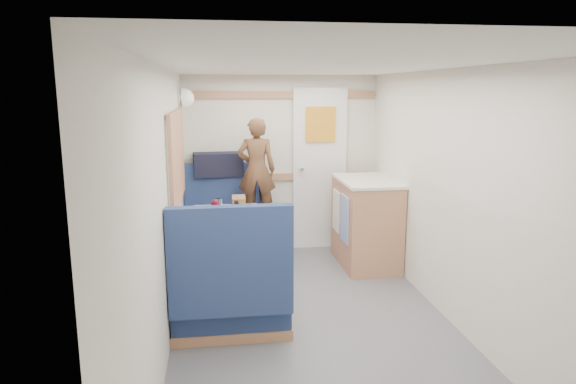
{
  "coord_description": "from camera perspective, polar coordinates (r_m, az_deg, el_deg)",
  "views": [
    {
      "loc": [
        -0.73,
        -3.54,
        1.84
      ],
      "look_at": [
        -0.11,
        0.9,
        0.94
      ],
      "focal_mm": 32.0,
      "sensor_mm": 36.0,
      "label": 1
    }
  ],
  "objects": [
    {
      "name": "side_window",
      "position": [
        4.59,
        -12.33,
        3.7
      ],
      "size": [
        0.04,
        1.3,
        0.72
      ],
      "primitive_type": "cube",
      "color": "gray",
      "rests_on": "wall_left"
    },
    {
      "name": "ledge",
      "position": [
        5.74,
        -7.1,
        1.63
      ],
      "size": [
        0.9,
        0.14,
        0.04
      ],
      "primitive_type": "cube",
      "color": "#A7694B",
      "rests_on": "bench_far"
    },
    {
      "name": "salt_grinder",
      "position": [
        4.57,
        -6.1,
        -2.25
      ],
      "size": [
        0.04,
        0.04,
        0.1
      ],
      "primitive_type": "cylinder",
      "color": "white",
      "rests_on": "dinette_table"
    },
    {
      "name": "wine_glass",
      "position": [
        4.57,
        -8.09,
        -1.36
      ],
      "size": [
        0.08,
        0.08,
        0.17
      ],
      "color": "white",
      "rests_on": "dinette_table"
    },
    {
      "name": "rear_door",
      "position": [
        5.94,
        3.53,
        2.92
      ],
      "size": [
        0.62,
        0.12,
        1.86
      ],
      "color": "white",
      "rests_on": "wall_back"
    },
    {
      "name": "bread_loaf",
      "position": [
        4.99,
        -5.5,
        -1.09
      ],
      "size": [
        0.13,
        0.24,
        0.1
      ],
      "primitive_type": "cube",
      "rotation": [
        0.0,
        0.0,
        -0.03
      ],
      "color": "olive",
      "rests_on": "dinette_table"
    },
    {
      "name": "orange_fruit",
      "position": [
        4.66,
        -4.04,
        -1.9
      ],
      "size": [
        0.07,
        0.07,
        0.07
      ],
      "primitive_type": "sphere",
      "color": "#D45B09",
      "rests_on": "tray"
    },
    {
      "name": "bench_near",
      "position": [
        3.99,
        -6.36,
        -11.44
      ],
      "size": [
        0.9,
        0.59,
        1.05
      ],
      "color": "navy",
      "rests_on": "floor"
    },
    {
      "name": "galley_counter",
      "position": [
        5.5,
        8.63,
        -3.26
      ],
      "size": [
        0.57,
        0.92,
        0.92
      ],
      "color": "#A7694B",
      "rests_on": "floor"
    },
    {
      "name": "beer_glass",
      "position": [
        4.61,
        -4.21,
        -2.05
      ],
      "size": [
        0.07,
        0.07,
        0.11
      ],
      "primitive_type": "cylinder",
      "color": "#935815",
      "rests_on": "dinette_table"
    },
    {
      "name": "dome_light",
      "position": [
        5.4,
        -11.48,
        10.16
      ],
      "size": [
        0.2,
        0.2,
        0.2
      ],
      "primitive_type": "sphere",
      "color": "white",
      "rests_on": "wall_left"
    },
    {
      "name": "pepper_grinder",
      "position": [
        4.79,
        -5.76,
        -1.58
      ],
      "size": [
        0.04,
        0.04,
        0.11
      ],
      "primitive_type": "cylinder",
      "color": "black",
      "rests_on": "dinette_table"
    },
    {
      "name": "wall_right",
      "position": [
        4.08,
        18.89,
        -1.16
      ],
      "size": [
        0.02,
        4.5,
        2.0
      ],
      "primitive_type": "cube",
      "color": "silver",
      "rests_on": "floor"
    },
    {
      "name": "ceiling",
      "position": [
        3.62,
        3.75,
        13.86
      ],
      "size": [
        4.5,
        4.5,
        0.0
      ],
      "primitive_type": "plane",
      "rotation": [
        3.14,
        0.0,
        0.0
      ],
      "color": "silver",
      "rests_on": "wall_back"
    },
    {
      "name": "person",
      "position": [
        5.44,
        -3.51,
        2.48
      ],
      "size": [
        0.43,
        0.3,
        1.11
      ],
      "primitive_type": "imported",
      "rotation": [
        0.0,
        0.0,
        3.04
      ],
      "color": "brown",
      "rests_on": "bench_far"
    },
    {
      "name": "wall_left",
      "position": [
        3.66,
        -13.59,
        -2.24
      ],
      "size": [
        0.02,
        4.5,
        2.0
      ],
      "primitive_type": "cube",
      "color": "silver",
      "rests_on": "floor"
    },
    {
      "name": "floor",
      "position": [
        4.06,
        3.37,
        -15.64
      ],
      "size": [
        4.5,
        4.5,
        0.0
      ],
      "primitive_type": "plane",
      "color": "#515156",
      "rests_on": "ground"
    },
    {
      "name": "oak_trim_high",
      "position": [
        5.82,
        -0.82,
        10.74
      ],
      "size": [
        2.15,
        0.02,
        0.08
      ],
      "primitive_type": "cube",
      "color": "#A7694B",
      "rests_on": "wall_back"
    },
    {
      "name": "tray",
      "position": [
        4.59,
        -6.37,
        -2.72
      ],
      "size": [
        0.34,
        0.4,
        0.02
      ],
      "primitive_type": "cube",
      "rotation": [
        0.0,
        0.0,
        0.26
      ],
      "color": "silver",
      "rests_on": "dinette_table"
    },
    {
      "name": "dinette_table",
      "position": [
        4.72,
        -6.76,
        -4.4
      ],
      "size": [
        0.62,
        0.92,
        0.72
      ],
      "color": "white",
      "rests_on": "floor"
    },
    {
      "name": "cheese_block",
      "position": [
        4.37,
        -6.67,
        -3.11
      ],
      "size": [
        0.1,
        0.07,
        0.03
      ],
      "primitive_type": "cube",
      "rotation": [
        0.0,
        0.0,
        -0.18
      ],
      "color": "#DED380",
      "rests_on": "tray"
    },
    {
      "name": "tumbler_mid",
      "position": [
        4.92,
        -7.69,
        -1.32
      ],
      "size": [
        0.06,
        0.06,
        0.1
      ],
      "primitive_type": "cylinder",
      "color": "white",
      "rests_on": "dinette_table"
    },
    {
      "name": "duffel_bag",
      "position": [
        5.72,
        -7.77,
        3.07
      ],
      "size": [
        0.55,
        0.3,
        0.26
      ],
      "primitive_type": "cube",
      "rotation": [
        0.0,
        0.0,
        0.09
      ],
      "color": "black",
      "rests_on": "ledge"
    },
    {
      "name": "tumbler_left",
      "position": [
        4.5,
        -8.24,
        -2.53
      ],
      "size": [
        0.06,
        0.06,
        0.1
      ],
      "primitive_type": "cylinder",
      "color": "white",
      "rests_on": "dinette_table"
    },
    {
      "name": "wall_back",
      "position": [
        5.9,
        -0.82,
        3.15
      ],
      "size": [
        2.2,
        0.02,
        2.0
      ],
      "primitive_type": "cube",
      "color": "silver",
      "rests_on": "floor"
    },
    {
      "name": "bench_far",
      "position": [
        5.62,
        -6.91,
        -4.64
      ],
      "size": [
        0.9,
        0.59,
        1.05
      ],
      "color": "navy",
      "rests_on": "floor"
    },
    {
      "name": "oak_trim_low",
      "position": [
        5.9,
        -0.79,
        1.68
      ],
      "size": [
        2.15,
        0.02,
        0.08
      ],
      "primitive_type": "cube",
      "color": "#A7694B",
      "rests_on": "wall_back"
    }
  ]
}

